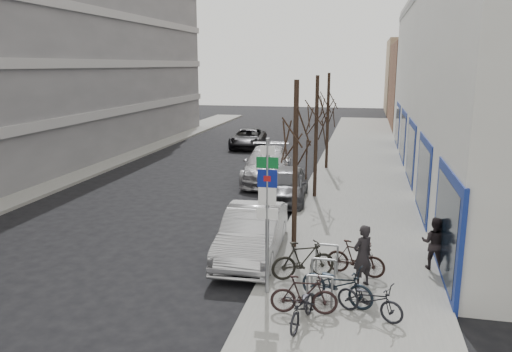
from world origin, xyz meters
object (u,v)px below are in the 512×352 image
at_px(tree_far, 328,98).
at_px(pedestrian_near, 363,256).
at_px(pedestrian_far, 434,243).
at_px(bike_far_curb, 370,296).
at_px(bike_far_inner, 356,258).
at_px(parked_car_back, 267,165).
at_px(bike_near_right, 304,294).
at_px(bike_rack, 323,270).
at_px(meter_front, 278,228).
at_px(bike_mid_inner, 303,260).
at_px(parked_car_front, 252,233).
at_px(bike_mid_curb, 337,281).
at_px(tree_near, 296,125).
at_px(lane_car, 248,138).
at_px(tree_mid, 317,108).
at_px(highway_sign_pole, 267,207).
at_px(meter_mid, 301,187).
at_px(parked_car_mid, 286,184).
at_px(bike_near_left, 303,305).
at_px(meter_back, 314,162).

relative_size(tree_far, pedestrian_near, 3.24).
bearing_deg(pedestrian_far, bike_far_curb, 79.65).
distance_m(bike_far_curb, bike_far_inner, 2.37).
bearing_deg(parked_car_back, bike_near_right, -82.04).
height_order(bike_rack, meter_front, meter_front).
height_order(bike_mid_inner, parked_car_back, parked_car_back).
bearing_deg(parked_car_front, bike_mid_inner, -44.06).
relative_size(bike_mid_curb, parked_car_front, 0.40).
relative_size(tree_near, lane_car, 1.12).
xyz_separation_m(tree_far, parked_car_front, (-1.20, -13.84, -3.31)).
bearing_deg(tree_mid, highway_sign_pole, -91.14).
distance_m(tree_far, bike_far_inner, 15.41).
xyz_separation_m(bike_far_inner, lane_car, (-8.26, 21.75, 0.02)).
xyz_separation_m(tree_near, pedestrian_near, (2.19, -2.55, -3.10)).
xyz_separation_m(meter_mid, parked_car_front, (-0.75, -5.84, -0.12)).
relative_size(bike_near_right, pedestrian_far, 1.03).
bearing_deg(bike_mid_inner, bike_far_inner, -93.58).
distance_m(bike_mid_curb, parked_car_back, 14.06).
bearing_deg(parked_car_mid, bike_near_left, -82.37).
relative_size(bike_rack, lane_car, 0.46).
xyz_separation_m(bike_rack, bike_far_curb, (1.20, -1.32, -0.00)).
bearing_deg(highway_sign_pole, pedestrian_far, 30.61).
distance_m(tree_mid, bike_mid_inner, 9.58).
bearing_deg(bike_mid_curb, meter_front, 53.07).
xyz_separation_m(highway_sign_pole, tree_far, (0.20, 16.51, 1.65)).
distance_m(bike_far_curb, pedestrian_far, 3.78).
relative_size(meter_mid, bike_mid_curb, 0.67).
distance_m(tree_far, bike_mid_curb, 17.11).
height_order(tree_near, tree_mid, same).
xyz_separation_m(bike_far_curb, parked_car_back, (-5.20, 13.88, 0.19)).
bearing_deg(pedestrian_far, meter_back, -49.61).
relative_size(tree_mid, parked_car_back, 0.94).
height_order(bike_mid_curb, bike_far_curb, bike_mid_curb).
bearing_deg(parked_car_front, bike_near_right, -62.49).
xyz_separation_m(highway_sign_pole, bike_near_right, (1.07, -0.91, -1.82)).
height_order(bike_mid_curb, bike_mid_inner, bike_mid_curb).
bearing_deg(bike_mid_curb, parked_car_back, 38.59).
xyz_separation_m(tree_mid, meter_mid, (-0.45, -1.50, -3.19)).
height_order(highway_sign_pole, bike_far_inner, highway_sign_pole).
distance_m(highway_sign_pole, bike_mid_curb, 2.50).
bearing_deg(tree_mid, bike_rack, -82.72).
relative_size(bike_near_right, parked_car_front, 0.34).
height_order(highway_sign_pole, meter_front, highway_sign_pole).
bearing_deg(pedestrian_far, tree_near, 6.01).
bearing_deg(parked_car_back, tree_near, -80.49).
height_order(tree_mid, bike_far_curb, tree_mid).
relative_size(tree_far, bike_mid_curb, 2.88).
relative_size(highway_sign_pole, pedestrian_near, 2.47).
bearing_deg(bike_far_inner, bike_near_right, 168.73).
relative_size(tree_near, meter_back, 4.33).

